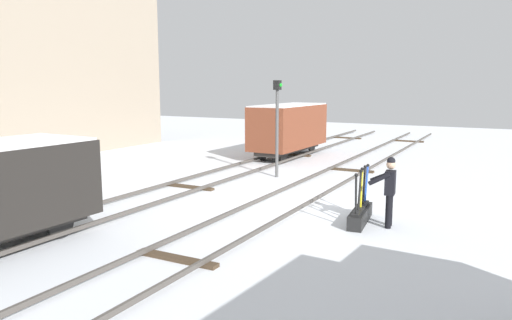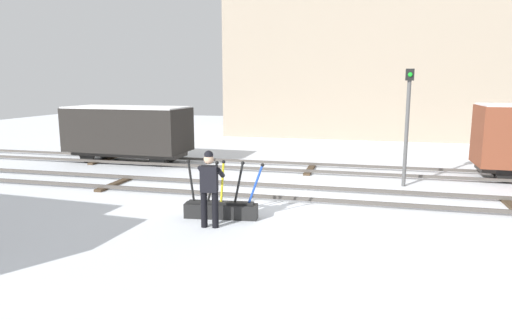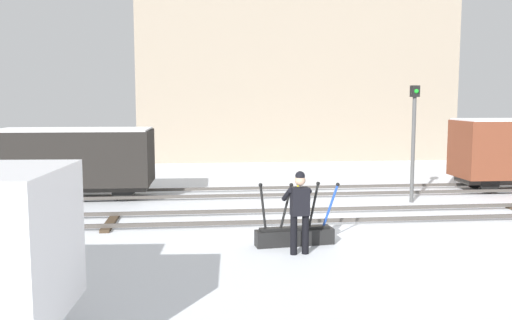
{
  "view_description": "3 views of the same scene",
  "coord_description": "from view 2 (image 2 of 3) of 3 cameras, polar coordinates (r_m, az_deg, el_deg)",
  "views": [
    {
      "loc": [
        -13.51,
        -5.96,
        3.59
      ],
      "look_at": [
        0.42,
        1.53,
        1.1
      ],
      "focal_mm": 34.23,
      "sensor_mm": 36.0,
      "label": 1
    },
    {
      "loc": [
        1.96,
        -12.49,
        3.28
      ],
      "look_at": [
        -1.54,
        1.67,
        0.73
      ],
      "focal_mm": 31.02,
      "sensor_mm": 36.0,
      "label": 2
    },
    {
      "loc": [
        -3.57,
        -14.51,
        3.31
      ],
      "look_at": [
        -1.67,
        2.95,
        1.33
      ],
      "focal_mm": 38.47,
      "sensor_mm": 36.0,
      "label": 3
    }
  ],
  "objects": [
    {
      "name": "signal_post",
      "position": [
        14.7,
        18.96,
        5.49
      ],
      "size": [
        0.24,
        0.32,
        3.71
      ],
      "color": "#4C4C4C",
      "rests_on": "ground_plane"
    },
    {
      "name": "track_siding_near",
      "position": [
        16.84,
        6.96,
        -1.01
      ],
      "size": [
        44.0,
        1.94,
        0.18
      ],
      "color": "#4C4742",
      "rests_on": "ground_plane"
    },
    {
      "name": "freight_car_far_end",
      "position": [
        19.09,
        -16.19,
        3.69
      ],
      "size": [
        5.06,
        2.31,
        2.33
      ],
      "rotation": [
        0.0,
        0.0,
        -0.03
      ],
      "color": "#2D2B28",
      "rests_on": "ground_plane"
    },
    {
      "name": "switch_lever_frame",
      "position": [
        10.94,
        -4.49,
        -6.19
      ],
      "size": [
        1.97,
        0.57,
        1.45
      ],
      "rotation": [
        0.0,
        0.0,
        0.12
      ],
      "color": "black",
      "rests_on": "ground_plane"
    },
    {
      "name": "ground_plane",
      "position": [
        13.06,
        4.82,
        -4.67
      ],
      "size": [
        60.0,
        60.0,
        0.0
      ],
      "primitive_type": "plane",
      "color": "silver"
    },
    {
      "name": "track_main_line",
      "position": [
        13.03,
        4.83,
        -4.19
      ],
      "size": [
        44.0,
        1.94,
        0.18
      ],
      "color": "#4C4742",
      "rests_on": "ground_plane"
    },
    {
      "name": "apartment_building",
      "position": [
        29.18,
        14.17,
        15.57
      ],
      "size": [
        17.26,
        6.05,
        12.6
      ],
      "color": "gray",
      "rests_on": "ground_plane"
    },
    {
      "name": "rail_worker",
      "position": [
        10.1,
        -6.02,
        -3.1
      ],
      "size": [
        0.59,
        0.7,
        1.79
      ],
      "rotation": [
        0.0,
        0.0,
        0.12
      ],
      "color": "black",
      "rests_on": "ground_plane"
    }
  ]
}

